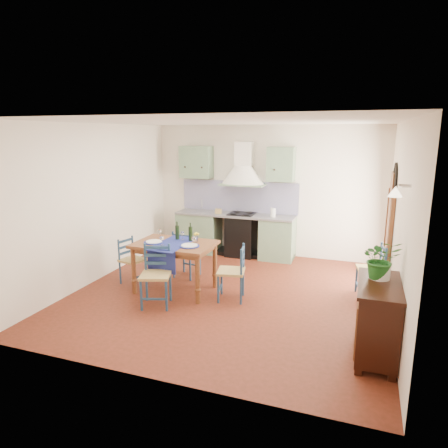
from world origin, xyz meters
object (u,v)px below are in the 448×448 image
(sideboard, at_px, (377,317))
(potted_plant, at_px, (381,259))
(dining_table, at_px, (175,249))
(chair_near, at_px, (156,275))

(sideboard, relative_size, potted_plant, 2.18)
(sideboard, xyz_separation_m, potted_plant, (-0.01, 0.17, 0.67))
(dining_table, bearing_deg, chair_near, -91.18)
(chair_near, distance_m, potted_plant, 3.26)
(chair_near, bearing_deg, potted_plant, -5.13)
(dining_table, relative_size, potted_plant, 2.76)
(chair_near, relative_size, potted_plant, 1.97)
(potted_plant, bearing_deg, sideboard, -86.85)
(chair_near, bearing_deg, sideboard, -8.13)
(chair_near, xyz_separation_m, potted_plant, (3.18, -0.29, 0.68))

